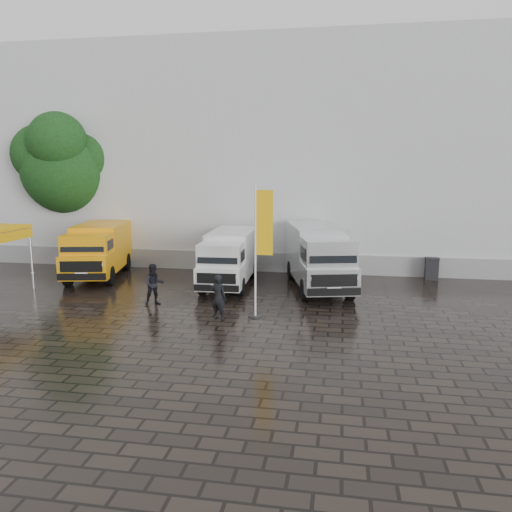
{
  "coord_description": "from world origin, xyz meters",
  "views": [
    {
      "loc": [
        2.68,
        -17.44,
        5.38
      ],
      "look_at": [
        -0.72,
        2.2,
        1.84
      ],
      "focal_mm": 35.0,
      "sensor_mm": 36.0,
      "label": 1
    }
  ],
  "objects_px": {
    "flagpole": "(260,245)",
    "van_silver": "(318,258)",
    "van_white": "(229,259)",
    "person_front": "(219,297)",
    "person_tent": "(154,284)",
    "wheelie_bin": "(432,268)",
    "van_yellow": "(99,252)"
  },
  "relations": [
    {
      "from": "van_white",
      "to": "person_front",
      "type": "distance_m",
      "value": 5.27
    },
    {
      "from": "flagpole",
      "to": "person_front",
      "type": "xyz_separation_m",
      "value": [
        -1.42,
        -0.55,
        -1.85
      ]
    },
    {
      "from": "flagpole",
      "to": "person_front",
      "type": "relative_size",
      "value": 2.91
    },
    {
      "from": "flagpole",
      "to": "van_yellow",
      "type": "bearing_deg",
      "value": 149.62
    },
    {
      "from": "van_silver",
      "to": "person_tent",
      "type": "distance_m",
      "value": 7.39
    },
    {
      "from": "wheelie_bin",
      "to": "person_front",
      "type": "bearing_deg",
      "value": -133.24
    },
    {
      "from": "person_front",
      "to": "person_tent",
      "type": "relative_size",
      "value": 1.0
    },
    {
      "from": "person_front",
      "to": "person_tent",
      "type": "distance_m",
      "value": 3.36
    },
    {
      "from": "van_yellow",
      "to": "person_front",
      "type": "height_order",
      "value": "van_yellow"
    },
    {
      "from": "flagpole",
      "to": "van_silver",
      "type": "bearing_deg",
      "value": 69.03
    },
    {
      "from": "van_silver",
      "to": "person_front",
      "type": "bearing_deg",
      "value": -135.2
    },
    {
      "from": "van_yellow",
      "to": "flagpole",
      "type": "distance_m",
      "value": 10.49
    },
    {
      "from": "van_white",
      "to": "flagpole",
      "type": "relative_size",
      "value": 1.18
    },
    {
      "from": "van_silver",
      "to": "wheelie_bin",
      "type": "height_order",
      "value": "van_silver"
    },
    {
      "from": "person_tent",
      "to": "van_silver",
      "type": "bearing_deg",
      "value": 1.55
    },
    {
      "from": "flagpole",
      "to": "wheelie_bin",
      "type": "bearing_deg",
      "value": 46.52
    },
    {
      "from": "van_white",
      "to": "person_front",
      "type": "xyz_separation_m",
      "value": [
        0.79,
        -5.19,
        -0.4
      ]
    },
    {
      "from": "van_white",
      "to": "person_tent",
      "type": "relative_size",
      "value": 3.46
    },
    {
      "from": "van_white",
      "to": "person_front",
      "type": "height_order",
      "value": "van_white"
    },
    {
      "from": "van_white",
      "to": "person_tent",
      "type": "bearing_deg",
      "value": -123.29
    },
    {
      "from": "wheelie_bin",
      "to": "flagpole",
      "type": "bearing_deg",
      "value": -130.09
    },
    {
      "from": "person_front",
      "to": "van_yellow",
      "type": "bearing_deg",
      "value": -16.17
    },
    {
      "from": "van_silver",
      "to": "flagpole",
      "type": "height_order",
      "value": "flagpole"
    },
    {
      "from": "van_silver",
      "to": "person_tent",
      "type": "bearing_deg",
      "value": -162.27
    },
    {
      "from": "flagpole",
      "to": "person_tent",
      "type": "relative_size",
      "value": 2.93
    },
    {
      "from": "van_white",
      "to": "wheelie_bin",
      "type": "height_order",
      "value": "van_white"
    },
    {
      "from": "van_yellow",
      "to": "person_tent",
      "type": "bearing_deg",
      "value": -55.41
    },
    {
      "from": "van_yellow",
      "to": "person_front",
      "type": "xyz_separation_m",
      "value": [
        7.55,
        -5.81,
        -0.47
      ]
    },
    {
      "from": "van_white",
      "to": "flagpole",
      "type": "xyz_separation_m",
      "value": [
        2.22,
        -4.64,
        1.44
      ]
    },
    {
      "from": "van_yellow",
      "to": "person_front",
      "type": "relative_size",
      "value": 3.4
    },
    {
      "from": "person_front",
      "to": "van_white",
      "type": "bearing_deg",
      "value": -59.91
    },
    {
      "from": "van_silver",
      "to": "wheelie_bin",
      "type": "xyz_separation_m",
      "value": [
        5.38,
        2.8,
        -0.84
      ]
    }
  ]
}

